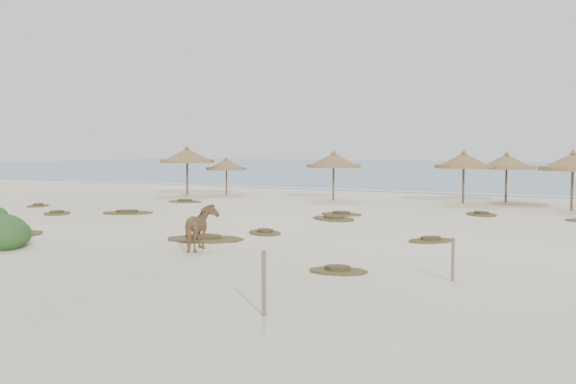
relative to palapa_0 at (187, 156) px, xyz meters
The scene contains 24 objects.
ground 21.36m from the palapa_0, 49.55° to the right, with size 160.00×160.00×0.00m, color #FAEDCD.
ocean 60.49m from the palapa_0, 76.84° to the left, with size 200.00×100.00×0.01m, color navy.
foam_line 17.11m from the palapa_0, 35.60° to the left, with size 70.00×0.60×0.01m, color silver.
palapa_0 is the anchor object (origin of this frame).
palapa_1 2.58m from the palapa_0, 41.75° to the left, with size 2.80×2.80×2.47m.
palapa_2 9.80m from the palapa_0, ahead, with size 3.83×3.83×2.92m.
palapa_3 17.05m from the palapa_0, ahead, with size 3.83×3.83×2.97m.
palapa_4 19.28m from the palapa_0, 12.02° to the left, with size 3.71×3.71×2.87m.
palapa_5 22.47m from the palapa_0, ahead, with size 4.15×4.15×2.99m.
horse 22.27m from the palapa_0, 51.93° to the right, with size 0.73×1.60×1.35m, color #9C7346.
fence_post_near 29.96m from the palapa_0, 50.33° to the right, with size 0.09×0.09×1.20m, color #716855.
fence_post_far 28.25m from the palapa_0, 40.65° to the right, with size 0.07×0.07×1.01m, color #716855.
scrub_0 12.45m from the palapa_0, 82.10° to the right, with size 2.04×2.16×0.16m.
scrub_1 11.49m from the palapa_0, 67.17° to the right, with size 2.82×2.47×0.16m.
scrub_2 19.17m from the palapa_0, 44.75° to the right, with size 1.96×1.89×0.16m.
scrub_3 16.20m from the palapa_0, 30.37° to the right, with size 2.83×2.65×0.16m.
scrub_4 23.05m from the palapa_0, 32.96° to the right, with size 1.83×1.92×0.16m.
scrub_6 5.63m from the palapa_0, 54.32° to the right, with size 2.14×1.55×0.16m.
scrub_7 19.44m from the palapa_0, ahead, with size 2.13×2.33×0.16m.
scrub_8 10.37m from the palapa_0, 102.40° to the right, with size 1.35×1.68×0.16m.
scrub_9 20.19m from the palapa_0, 51.35° to the right, with size 3.04×2.44×0.16m.
scrub_11 19.03m from the palapa_0, 70.93° to the right, with size 1.89×2.42×0.16m.
scrub_12 26.46m from the palapa_0, 45.00° to the right, with size 1.66×1.27×0.16m.
scrub_13 14.98m from the palapa_0, 25.05° to the right, with size 2.08×1.45×0.16m.
Camera 1 is at (11.13, -16.80, 3.07)m, focal length 40.00 mm.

